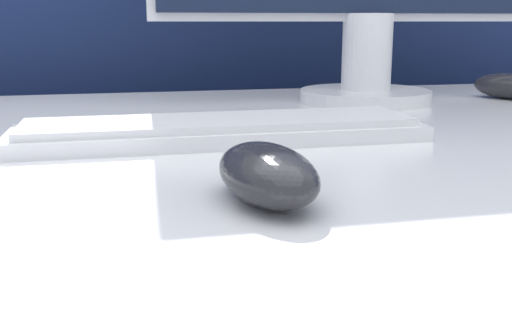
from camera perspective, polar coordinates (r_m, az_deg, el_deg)
partition_panel at (r=1.25m, az=-10.70°, el=1.90°), size 5.00×0.03×1.31m
computer_mouse_near at (r=0.42m, az=1.06°, el=-1.33°), size 0.08×0.12×0.04m
keyboard at (r=0.64m, az=-3.34°, el=2.89°), size 0.43×0.12×0.02m
computer_mouse_far at (r=1.07m, az=22.94°, el=6.51°), size 0.11×0.13×0.04m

